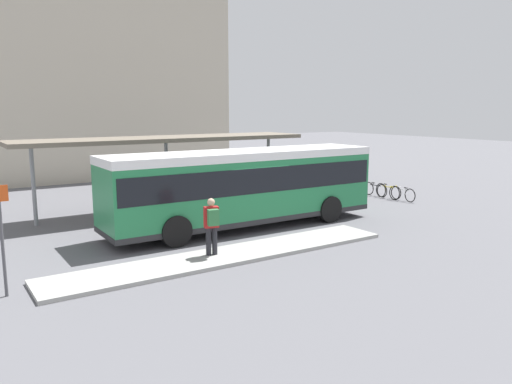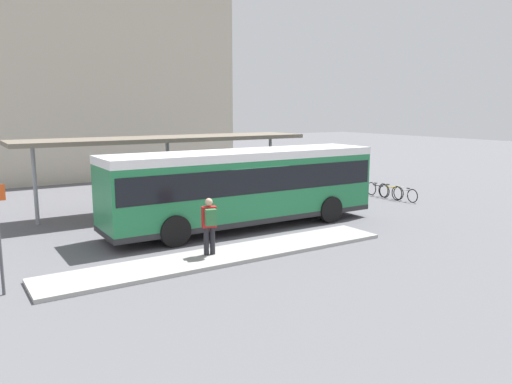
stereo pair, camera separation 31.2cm
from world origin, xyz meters
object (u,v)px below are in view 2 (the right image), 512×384
bicycle_black (378,190)px  city_bus (244,183)px  pedestrian_waiting (209,223)px  bicycle_white (405,194)px  bicycle_yellow (390,192)px

bicycle_black → city_bus: bearing=-76.6°
pedestrian_waiting → bicycle_white: size_ratio=1.09×
bicycle_black → pedestrian_waiting: bearing=-67.3°
bicycle_yellow → bicycle_black: bicycle_yellow is taller
bicycle_yellow → bicycle_black: size_ratio=1.05×
city_bus → bicycle_black: city_bus is taller
city_bus → bicycle_yellow: (9.64, 1.30, -1.39)m
city_bus → bicycle_black: size_ratio=6.65×
city_bus → bicycle_white: size_ratio=6.77×
bicycle_yellow → pedestrian_waiting: bearing=-65.8°
city_bus → bicycle_white: city_bus is taller
bicycle_yellow → bicycle_black: 0.88m
city_bus → pedestrian_waiting: size_ratio=6.19×
city_bus → bicycle_yellow: size_ratio=6.31×
bicycle_white → bicycle_yellow: bicycle_yellow is taller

